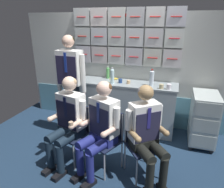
# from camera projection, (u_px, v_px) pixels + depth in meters

# --- Properties ---
(ground) EXTENTS (4.80, 4.80, 0.04)m
(ground) POSITION_uv_depth(u_px,v_px,m) (103.00, 161.00, 3.11)
(ground) COLOR #1C3048
(galley_bulkhead) EXTENTS (4.20, 0.14, 2.22)m
(galley_bulkhead) POSITION_uv_depth(u_px,v_px,m) (126.00, 68.00, 3.94)
(galley_bulkhead) COLOR #B8BBB6
(galley_bulkhead) RESTS_ON ground
(galley_counter) EXTENTS (1.91, 0.53, 0.92)m
(galley_counter) POSITION_uv_depth(u_px,v_px,m) (124.00, 105.00, 3.91)
(galley_counter) COLOR #94A0A5
(galley_counter) RESTS_ON ground
(service_trolley) EXTENTS (0.40, 0.65, 0.89)m
(service_trolley) POSITION_uv_depth(u_px,v_px,m) (203.00, 118.00, 3.38)
(service_trolley) COLOR black
(service_trolley) RESTS_ON ground
(folding_chair_left) EXTENTS (0.49, 0.49, 0.84)m
(folding_chair_left) POSITION_uv_depth(u_px,v_px,m) (76.00, 126.00, 3.03)
(folding_chair_left) COLOR #A8AAAF
(folding_chair_left) RESTS_ON ground
(crew_member_left) EXTENTS (0.54, 0.69, 1.30)m
(crew_member_left) POSITION_uv_depth(u_px,v_px,m) (68.00, 118.00, 2.83)
(crew_member_left) COLOR black
(crew_member_left) RESTS_ON ground
(folding_chair_right) EXTENTS (0.53, 0.53, 0.84)m
(folding_chair_right) POSITION_uv_depth(u_px,v_px,m) (108.00, 133.00, 2.84)
(folding_chair_right) COLOR #A8AAAF
(folding_chair_right) RESTS_ON ground
(crew_member_right) EXTENTS (0.58, 0.70, 1.29)m
(crew_member_right) POSITION_uv_depth(u_px,v_px,m) (100.00, 125.00, 2.66)
(crew_member_right) COLOR black
(crew_member_right) RESTS_ON ground
(folding_chair_by_counter) EXTENTS (0.56, 0.56, 0.84)m
(folding_chair_by_counter) POSITION_uv_depth(u_px,v_px,m) (140.00, 138.00, 2.74)
(folding_chair_by_counter) COLOR #A8AAAF
(folding_chair_by_counter) RESTS_ON ground
(crew_member_by_counter) EXTENTS (0.64, 0.68, 1.28)m
(crew_member_by_counter) POSITION_uv_depth(u_px,v_px,m) (147.00, 131.00, 2.53)
(crew_member_by_counter) COLOR black
(crew_member_by_counter) RESTS_ON ground
(crew_member_standing) EXTENTS (0.56, 0.28, 1.79)m
(crew_member_standing) POSITION_uv_depth(u_px,v_px,m) (71.00, 78.00, 3.44)
(crew_member_standing) COLOR black
(crew_member_standing) RESTS_ON ground
(water_bottle_tall) EXTENTS (0.06, 0.06, 0.24)m
(water_bottle_tall) POSITION_uv_depth(u_px,v_px,m) (108.00, 73.00, 3.99)
(water_bottle_tall) COLOR #52A555
(water_bottle_tall) RESTS_ON galley_counter
(water_bottle_blue_cap) EXTENTS (0.08, 0.08, 0.30)m
(water_bottle_blue_cap) POSITION_uv_depth(u_px,v_px,m) (152.00, 78.00, 3.51)
(water_bottle_blue_cap) COLOR silver
(water_bottle_blue_cap) RESTS_ON galley_counter
(water_bottle_clear) EXTENTS (0.07, 0.07, 0.29)m
(water_bottle_clear) POSITION_uv_depth(u_px,v_px,m) (112.00, 76.00, 3.66)
(water_bottle_clear) COLOR silver
(water_bottle_clear) RESTS_ON galley_counter
(coffee_cup_white) EXTENTS (0.07, 0.07, 0.07)m
(coffee_cup_white) POSITION_uv_depth(u_px,v_px,m) (120.00, 81.00, 3.72)
(coffee_cup_white) COLOR navy
(coffee_cup_white) RESTS_ON galley_counter
(paper_cup_blue) EXTENTS (0.07, 0.07, 0.06)m
(paper_cup_blue) POSITION_uv_depth(u_px,v_px,m) (128.00, 82.00, 3.67)
(paper_cup_blue) COLOR tan
(paper_cup_blue) RESTS_ON galley_counter
(coffee_cup_spare) EXTENTS (0.07, 0.07, 0.08)m
(coffee_cup_spare) POSITION_uv_depth(u_px,v_px,m) (161.00, 86.00, 3.40)
(coffee_cup_spare) COLOR tan
(coffee_cup_spare) RESTS_ON galley_counter
(paper_cup_tan) EXTENTS (0.08, 0.08, 0.09)m
(paper_cup_tan) POSITION_uv_depth(u_px,v_px,m) (169.00, 87.00, 3.36)
(paper_cup_tan) COLOR white
(paper_cup_tan) RESTS_ON galley_counter
(snack_banana) EXTENTS (0.17, 0.10, 0.04)m
(snack_banana) POSITION_uv_depth(u_px,v_px,m) (114.00, 79.00, 3.91)
(snack_banana) COLOR yellow
(snack_banana) RESTS_ON galley_counter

